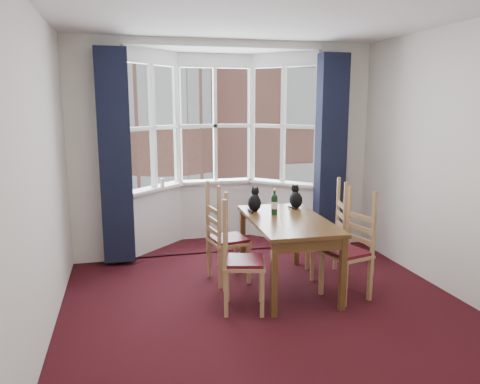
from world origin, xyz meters
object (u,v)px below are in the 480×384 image
object	(u,v)px
chair_left_far	(221,241)
cat_left	(255,202)
dining_table	(287,227)
cat_right	(296,199)
chair_right_near	(353,253)
chair_right_far	(333,236)
wine_bottle	(274,203)
candle_tall	(162,183)
chair_left_near	(235,263)

from	to	relation	value
chair_left_far	cat_left	world-z (taller)	cat_left
dining_table	cat_right	size ratio (longest dim) A/B	5.24
chair_right_near	chair_right_far	size ratio (longest dim) A/B	1.00
wine_bottle	candle_tall	xyz separation A→B (m)	(-1.11, 1.56, 0.03)
chair_left_far	cat_right	size ratio (longest dim) A/B	3.21
dining_table	cat_left	bearing A→B (deg)	119.73
cat_left	cat_right	world-z (taller)	cat_left
chair_right_far	cat_left	xyz separation A→B (m)	(-0.89, 0.21, 0.42)
chair_left_near	chair_left_far	world-z (taller)	same
chair_left_near	chair_right_far	bearing A→B (deg)	25.78
chair_right_near	candle_tall	world-z (taller)	candle_tall
chair_left_far	candle_tall	distance (m)	1.60
dining_table	wine_bottle	size ratio (longest dim) A/B	5.24
chair_left_near	wine_bottle	world-z (taller)	wine_bottle
cat_left	candle_tall	world-z (taller)	cat_left
dining_table	chair_right_near	bearing A→B (deg)	-33.98
chair_right_far	wine_bottle	size ratio (longest dim) A/B	3.20
chair_right_near	wine_bottle	distance (m)	1.00
cat_right	chair_right_far	bearing A→B (deg)	-35.04
chair_left_near	chair_left_far	distance (m)	0.74
dining_table	chair_left_near	size ratio (longest dim) A/B	1.64
chair_left_near	candle_tall	bearing A→B (deg)	103.04
chair_right_far	cat_left	bearing A→B (deg)	166.92
chair_left_far	cat_right	distance (m)	1.04
chair_right_near	chair_left_far	bearing A→B (deg)	150.01
chair_left_near	chair_right_far	world-z (taller)	same
candle_tall	chair_left_far	bearing A→B (deg)	-70.05
chair_right_far	cat_right	size ratio (longest dim) A/B	3.21
cat_left	wine_bottle	distance (m)	0.28
candle_tall	chair_right_far	bearing A→B (deg)	-39.98
chair_left_near	wine_bottle	bearing A→B (deg)	46.03
chair_left_far	chair_right_near	world-z (taller)	same
dining_table	chair_right_far	world-z (taller)	chair_right_far
dining_table	wine_bottle	bearing A→B (deg)	111.78
dining_table	chair_right_far	distance (m)	0.72
chair_left_near	chair_right_far	size ratio (longest dim) A/B	1.00
dining_table	candle_tall	bearing A→B (deg)	123.97
chair_right_near	wine_bottle	world-z (taller)	wine_bottle
chair_left_near	cat_right	world-z (taller)	cat_right
dining_table	chair_left_near	distance (m)	0.83
chair_right_far	chair_right_near	bearing A→B (deg)	-95.52
candle_tall	wine_bottle	bearing A→B (deg)	-54.60
chair_right_near	cat_right	xyz separation A→B (m)	(-0.31, 0.88, 0.41)
chair_left_near	wine_bottle	xyz separation A→B (m)	(0.60, 0.62, 0.43)
chair_left_far	wine_bottle	xyz separation A→B (m)	(0.59, -0.12, 0.43)
chair_left_near	chair_right_far	distance (m)	1.48
chair_right_far	candle_tall	bearing A→B (deg)	140.02
chair_left_far	chair_right_near	size ratio (longest dim) A/B	1.00
dining_table	candle_tall	size ratio (longest dim) A/B	12.62
chair_right_near	cat_left	distance (m)	1.25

